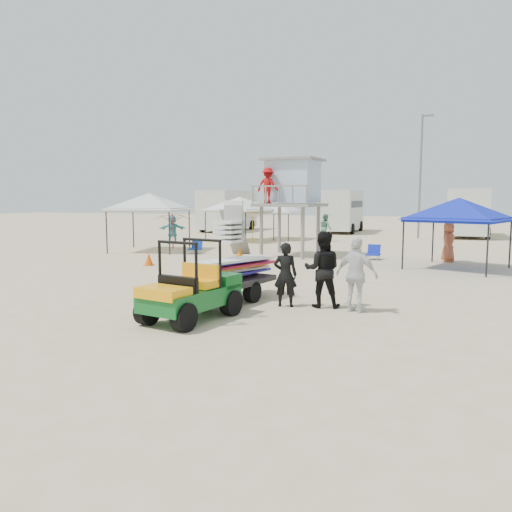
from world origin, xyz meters
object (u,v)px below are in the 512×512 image
(surf_trailer, at_px, (232,265))
(lifeguard_tower, at_px, (290,185))
(canopy_blue, at_px, (459,202))
(utility_cart, at_px, (189,284))
(man_left, at_px, (285,275))

(surf_trailer, height_order, lifeguard_tower, lifeguard_tower)
(surf_trailer, distance_m, canopy_blue, 10.06)
(surf_trailer, relative_size, lifeguard_tower, 0.63)
(canopy_blue, bearing_deg, utility_cart, -117.78)
(utility_cart, bearing_deg, canopy_blue, 62.22)
(surf_trailer, relative_size, man_left, 1.76)
(lifeguard_tower, bearing_deg, man_left, -73.89)
(lifeguard_tower, xyz_separation_m, canopy_blue, (7.10, -2.04, -0.72))
(surf_trailer, bearing_deg, man_left, -11.17)
(utility_cart, xyz_separation_m, canopy_blue, (5.56, 10.56, 1.70))
(utility_cart, relative_size, canopy_blue, 0.61)
(man_left, bearing_deg, canopy_blue, -126.52)
(man_left, xyz_separation_m, canopy_blue, (4.05, 8.53, 1.72))
(utility_cart, xyz_separation_m, surf_trailer, (0.00, 2.33, 0.12))
(man_left, distance_m, lifeguard_tower, 11.28)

